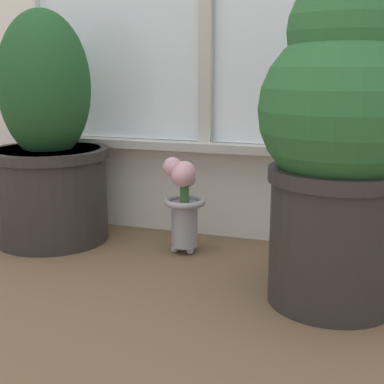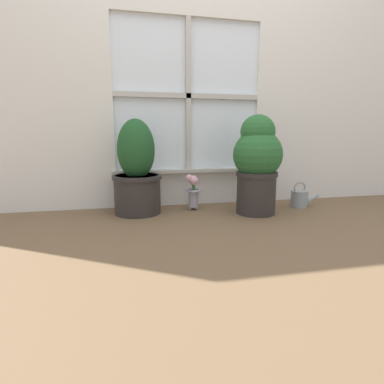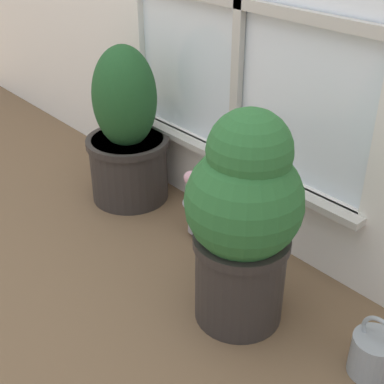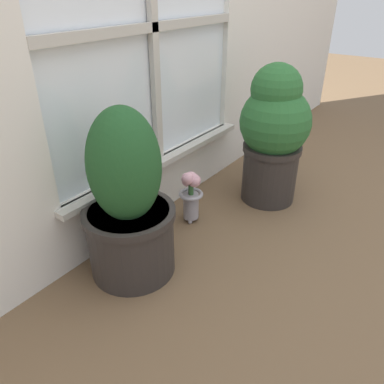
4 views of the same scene
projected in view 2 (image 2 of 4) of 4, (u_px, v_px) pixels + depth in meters
The scene contains 6 objects.
ground_plane at pixel (205, 223), 1.85m from camera, with size 10.00×10.00×0.00m, color brown.
wall_with_window at pixel (188, 29), 2.12m from camera, with size 4.40×0.10×2.50m.
potted_plant_left at pixel (137, 173), 2.02m from camera, with size 0.33×0.33×0.64m.
potted_plant_right at pixel (257, 162), 2.01m from camera, with size 0.33×0.33×0.67m.
flower_vase at pixel (193, 190), 2.14m from camera, with size 0.11×0.11×0.26m.
watering_can at pixel (299, 198), 2.24m from camera, with size 0.22×0.12×0.19m.
Camera 2 is at (-0.45, -1.72, 0.53)m, focal length 28.00 mm.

